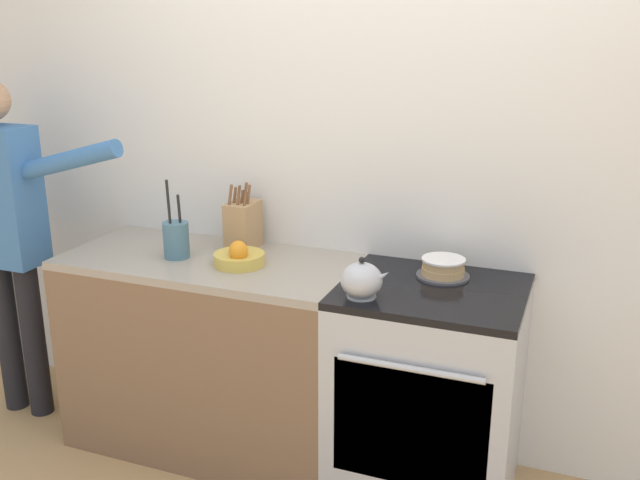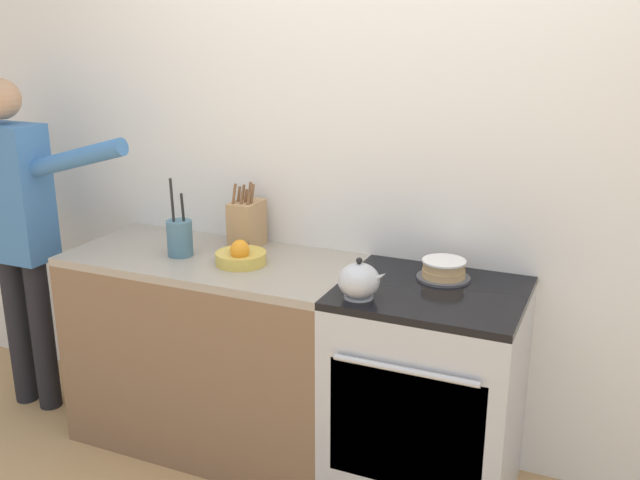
# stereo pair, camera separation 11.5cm
# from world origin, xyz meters

# --- Properties ---
(wall_back) EXTENTS (8.00, 0.04, 2.60)m
(wall_back) POSITION_xyz_m (0.00, 0.63, 1.30)
(wall_back) COLOR silver
(wall_back) RESTS_ON ground_plane
(counter_cabinet) EXTENTS (1.27, 0.61, 0.90)m
(counter_cabinet) POSITION_xyz_m (-0.67, 0.31, 0.45)
(counter_cabinet) COLOR brown
(counter_cabinet) RESTS_ON ground_plane
(stove_range) EXTENTS (0.71, 0.64, 0.90)m
(stove_range) POSITION_xyz_m (0.32, 0.30, 0.45)
(stove_range) COLOR #B7BABF
(stove_range) RESTS_ON ground_plane
(layer_cake) EXTENTS (0.21, 0.21, 0.08)m
(layer_cake) POSITION_xyz_m (0.33, 0.44, 0.94)
(layer_cake) COLOR #4C4C51
(layer_cake) RESTS_ON stove_range
(tea_kettle) EXTENTS (0.19, 0.16, 0.16)m
(tea_kettle) POSITION_xyz_m (0.09, 0.11, 0.97)
(tea_kettle) COLOR #B7BABF
(tea_kettle) RESTS_ON stove_range
(knife_block) EXTENTS (0.12, 0.17, 0.30)m
(knife_block) POSITION_xyz_m (-0.59, 0.49, 1.01)
(knife_block) COLOR tan
(knife_block) RESTS_ON counter_cabinet
(utensil_crock) EXTENTS (0.11, 0.11, 0.34)m
(utensil_crock) POSITION_xyz_m (-0.80, 0.27, 0.98)
(utensil_crock) COLOR #477084
(utensil_crock) RESTS_ON counter_cabinet
(fruit_bowl) EXTENTS (0.21, 0.21, 0.11)m
(fruit_bowl) POSITION_xyz_m (-0.50, 0.27, 0.94)
(fruit_bowl) COLOR gold
(fruit_bowl) RESTS_ON counter_cabinet
(person_baker) EXTENTS (0.93, 0.20, 1.64)m
(person_baker) POSITION_xyz_m (-1.68, 0.21, 0.98)
(person_baker) COLOR black
(person_baker) RESTS_ON ground_plane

